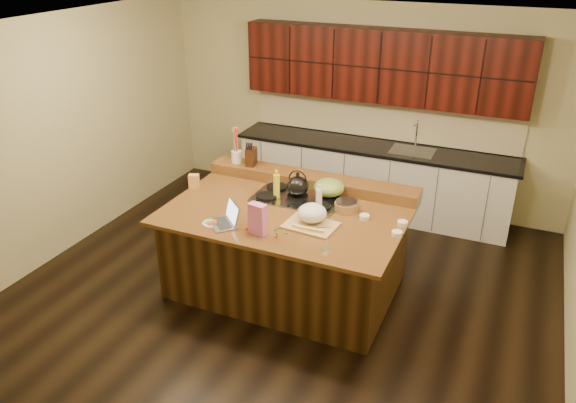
% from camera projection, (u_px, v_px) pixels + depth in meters
% --- Properties ---
extents(room, '(5.52, 5.02, 2.72)m').
position_uv_depth(room, '(286.00, 171.00, 5.47)').
color(room, black).
rests_on(room, ground).
extents(island, '(2.40, 1.60, 0.92)m').
position_uv_depth(island, '(286.00, 250.00, 5.85)').
color(island, black).
rests_on(island, ground).
extents(back_ledge, '(2.40, 0.30, 0.12)m').
position_uv_depth(back_ledge, '(312.00, 180.00, 6.21)').
color(back_ledge, black).
rests_on(back_ledge, island).
extents(cooktop, '(0.92, 0.52, 0.05)m').
position_uv_depth(cooktop, '(298.00, 198.00, 5.90)').
color(cooktop, gray).
rests_on(cooktop, island).
extents(back_counter, '(3.70, 0.66, 2.40)m').
position_uv_depth(back_counter, '(376.00, 141.00, 7.36)').
color(back_counter, silver).
rests_on(back_counter, ground).
extents(kettle, '(0.27, 0.27, 0.21)m').
position_uv_depth(kettle, '(298.00, 186.00, 5.84)').
color(kettle, black).
rests_on(kettle, cooktop).
extents(green_bowl, '(0.34, 0.34, 0.18)m').
position_uv_depth(green_bowl, '(329.00, 188.00, 5.84)').
color(green_bowl, olive).
rests_on(green_bowl, cooktop).
extents(laptop, '(0.39, 0.39, 0.22)m').
position_uv_depth(laptop, '(227.00, 218.00, 5.38)').
color(laptop, '#B7B7BC').
rests_on(laptop, island).
extents(oil_bottle, '(0.09, 0.09, 0.27)m').
position_uv_depth(oil_bottle, '(277.00, 187.00, 5.86)').
color(oil_bottle, yellow).
rests_on(oil_bottle, island).
extents(vinegar_bottle, '(0.07, 0.07, 0.25)m').
position_uv_depth(vinegar_bottle, '(319.00, 201.00, 5.58)').
color(vinegar_bottle, silver).
rests_on(vinegar_bottle, island).
extents(wooden_tray, '(0.51, 0.41, 0.20)m').
position_uv_depth(wooden_tray, '(312.00, 216.00, 5.36)').
color(wooden_tray, tan).
rests_on(wooden_tray, island).
extents(ramekin_a, '(0.13, 0.13, 0.04)m').
position_uv_depth(ramekin_a, '(397.00, 234.00, 5.18)').
color(ramekin_a, white).
rests_on(ramekin_a, island).
extents(ramekin_b, '(0.10, 0.10, 0.04)m').
position_uv_depth(ramekin_b, '(364.00, 217.00, 5.48)').
color(ramekin_b, white).
rests_on(ramekin_b, island).
extents(ramekin_c, '(0.11, 0.11, 0.04)m').
position_uv_depth(ramekin_c, '(403.00, 223.00, 5.36)').
color(ramekin_c, white).
rests_on(ramekin_c, island).
extents(strainer_bowl, '(0.30, 0.30, 0.09)m').
position_uv_depth(strainer_bowl, '(346.00, 207.00, 5.63)').
color(strainer_bowl, '#996B3F').
rests_on(strainer_bowl, island).
extents(kitchen_timer, '(0.11, 0.11, 0.07)m').
position_uv_depth(kitchen_timer, '(326.00, 247.00, 4.93)').
color(kitchen_timer, silver).
rests_on(kitchen_timer, island).
extents(pink_bag, '(0.18, 0.11, 0.31)m').
position_uv_depth(pink_bag, '(258.00, 219.00, 5.15)').
color(pink_bag, pink).
rests_on(pink_bag, island).
extents(candy_plate, '(0.19, 0.19, 0.01)m').
position_uv_depth(candy_plate, '(212.00, 223.00, 5.40)').
color(candy_plate, white).
rests_on(candy_plate, island).
extents(package_box, '(0.13, 0.11, 0.15)m').
position_uv_depth(package_box, '(194.00, 181.00, 6.13)').
color(package_box, '#E7A451').
rests_on(package_box, island).
extents(utensil_crock, '(0.15, 0.15, 0.14)m').
position_uv_depth(utensil_crock, '(237.00, 157.00, 6.49)').
color(utensil_crock, white).
rests_on(utensil_crock, back_ledge).
extents(knife_block, '(0.13, 0.18, 0.20)m').
position_uv_depth(knife_block, '(251.00, 157.00, 6.41)').
color(knife_block, black).
rests_on(knife_block, back_ledge).
extents(gumdrop_0, '(0.02, 0.02, 0.02)m').
position_uv_depth(gumdrop_0, '(262.00, 225.00, 5.35)').
color(gumdrop_0, red).
rests_on(gumdrop_0, island).
extents(gumdrop_1, '(0.02, 0.02, 0.02)m').
position_uv_depth(gumdrop_1, '(277.00, 228.00, 5.30)').
color(gumdrop_1, '#198C26').
rests_on(gumdrop_1, island).
extents(gumdrop_2, '(0.02, 0.02, 0.02)m').
position_uv_depth(gumdrop_2, '(247.00, 228.00, 5.29)').
color(gumdrop_2, red).
rests_on(gumdrop_2, island).
extents(gumdrop_3, '(0.02, 0.02, 0.02)m').
position_uv_depth(gumdrop_3, '(277.00, 234.00, 5.20)').
color(gumdrop_3, '#198C26').
rests_on(gumdrop_3, island).
extents(gumdrop_4, '(0.02, 0.02, 0.02)m').
position_uv_depth(gumdrop_4, '(277.00, 237.00, 5.15)').
color(gumdrop_4, red).
rests_on(gumdrop_4, island).
extents(gumdrop_5, '(0.02, 0.02, 0.02)m').
position_uv_depth(gumdrop_5, '(275.00, 230.00, 5.26)').
color(gumdrop_5, '#198C26').
rests_on(gumdrop_5, island).
extents(gumdrop_6, '(0.02, 0.02, 0.02)m').
position_uv_depth(gumdrop_6, '(258.00, 234.00, 5.19)').
color(gumdrop_6, red).
rests_on(gumdrop_6, island).
extents(gumdrop_7, '(0.02, 0.02, 0.02)m').
position_uv_depth(gumdrop_7, '(264.00, 230.00, 5.26)').
color(gumdrop_7, '#198C26').
rests_on(gumdrop_7, island).
extents(gumdrop_8, '(0.02, 0.02, 0.02)m').
position_uv_depth(gumdrop_8, '(250.00, 229.00, 5.29)').
color(gumdrop_8, red).
rests_on(gumdrop_8, island).
extents(gumdrop_9, '(0.02, 0.02, 0.02)m').
position_uv_depth(gumdrop_9, '(286.00, 233.00, 5.21)').
color(gumdrop_9, '#198C26').
rests_on(gumdrop_9, island).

